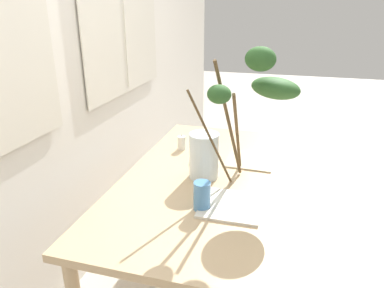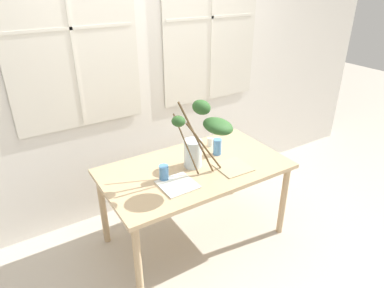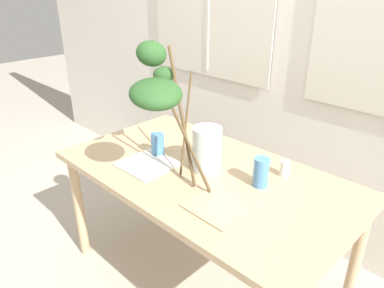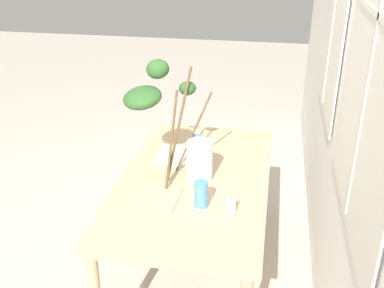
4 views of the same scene
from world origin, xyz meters
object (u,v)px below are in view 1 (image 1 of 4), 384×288
(drinking_glass_blue_left, at_px, (202,196))
(drinking_glass_blue_right, at_px, (206,143))
(vase_with_branches, at_px, (234,122))
(plate_square_left, at_px, (231,205))
(pillar_candle, at_px, (182,143))
(dining_table, at_px, (209,190))
(plate_square_right, at_px, (250,160))

(drinking_glass_blue_left, height_order, drinking_glass_blue_right, drinking_glass_blue_right)
(vase_with_branches, distance_m, drinking_glass_blue_left, 0.39)
(drinking_glass_blue_right, bearing_deg, plate_square_left, -155.73)
(vase_with_branches, distance_m, plate_square_left, 0.39)
(drinking_glass_blue_right, height_order, pillar_candle, drinking_glass_blue_right)
(drinking_glass_blue_right, distance_m, plate_square_left, 0.60)
(drinking_glass_blue_left, distance_m, drinking_glass_blue_right, 0.61)
(dining_table, xyz_separation_m, vase_with_branches, (-0.03, -0.12, 0.39))
(dining_table, relative_size, plate_square_left, 5.80)
(dining_table, relative_size, drinking_glass_blue_right, 10.58)
(dining_table, relative_size, vase_with_branches, 2.21)
(dining_table, xyz_separation_m, drinking_glass_blue_left, (-0.31, -0.04, 0.14))
(plate_square_right, distance_m, pillar_candle, 0.43)
(drinking_glass_blue_right, relative_size, plate_square_left, 0.55)
(drinking_glass_blue_right, height_order, plate_square_left, drinking_glass_blue_right)
(plate_square_left, bearing_deg, vase_with_branches, 9.51)
(drinking_glass_blue_right, distance_m, pillar_candle, 0.17)
(plate_square_left, bearing_deg, plate_square_right, -1.85)
(plate_square_right, bearing_deg, pillar_candle, 81.98)
(drinking_glass_blue_left, bearing_deg, dining_table, 7.84)
(dining_table, bearing_deg, plate_square_right, -34.29)
(plate_square_left, bearing_deg, pillar_candle, 35.20)
(vase_with_branches, bearing_deg, plate_square_left, -170.49)
(drinking_glass_blue_left, xyz_separation_m, plate_square_right, (0.57, -0.13, -0.06))
(plate_square_left, relative_size, plate_square_right, 1.02)
(drinking_glass_blue_right, bearing_deg, dining_table, -163.32)
(vase_with_branches, distance_m, drinking_glass_blue_right, 0.44)
(plate_square_left, bearing_deg, dining_table, 31.70)
(vase_with_branches, xyz_separation_m, pillar_candle, (0.35, 0.37, -0.27))
(dining_table, height_order, drinking_glass_blue_left, drinking_glass_blue_left)
(drinking_glass_blue_left, distance_m, plate_square_left, 0.14)
(vase_with_branches, distance_m, pillar_candle, 0.57)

